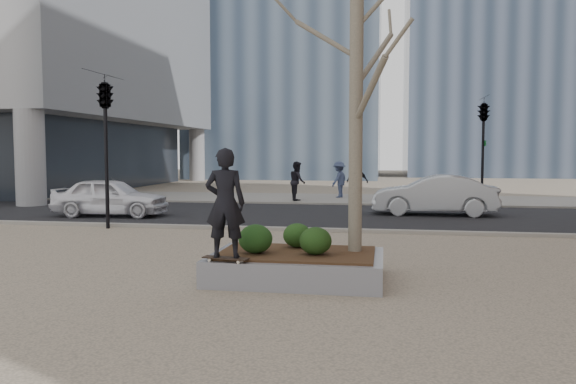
% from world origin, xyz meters
% --- Properties ---
extents(ground, '(120.00, 120.00, 0.00)m').
position_xyz_m(ground, '(0.00, 0.00, 0.00)').
color(ground, tan).
rests_on(ground, ground).
extents(street, '(60.00, 8.00, 0.02)m').
position_xyz_m(street, '(0.00, 10.00, 0.01)').
color(street, black).
rests_on(street, ground).
extents(far_sidewalk, '(60.00, 6.00, 0.02)m').
position_xyz_m(far_sidewalk, '(0.00, 17.00, 0.01)').
color(far_sidewalk, gray).
rests_on(far_sidewalk, ground).
extents(planter, '(3.00, 2.00, 0.45)m').
position_xyz_m(planter, '(1.00, 0.00, 0.23)').
color(planter, gray).
rests_on(planter, ground).
extents(planter_mulch, '(2.70, 1.70, 0.04)m').
position_xyz_m(planter_mulch, '(1.00, 0.00, 0.47)').
color(planter_mulch, '#382314').
rests_on(planter_mulch, planter).
extents(sycamore_tree, '(2.80, 2.80, 6.60)m').
position_xyz_m(sycamore_tree, '(2.00, 0.30, 3.79)').
color(sycamore_tree, gray).
rests_on(sycamore_tree, planter_mulch).
extents(shrub_left, '(0.59, 0.59, 0.50)m').
position_xyz_m(shrub_left, '(0.31, -0.24, 0.74)').
color(shrub_left, '#113612').
rests_on(shrub_left, planter_mulch).
extents(shrub_middle, '(0.52, 0.52, 0.44)m').
position_xyz_m(shrub_middle, '(0.93, 0.49, 0.71)').
color(shrub_middle, black).
rests_on(shrub_middle, planter_mulch).
extents(shrub_right, '(0.56, 0.56, 0.47)m').
position_xyz_m(shrub_right, '(1.36, -0.20, 0.73)').
color(shrub_right, black).
rests_on(shrub_right, planter_mulch).
extents(skateboard, '(0.80, 0.33, 0.08)m').
position_xyz_m(skateboard, '(-0.04, -0.88, 0.49)').
color(skateboard, black).
rests_on(skateboard, planter).
extents(skateboarder, '(0.70, 0.50, 1.79)m').
position_xyz_m(skateboarder, '(-0.04, -0.88, 1.42)').
color(skateboarder, black).
rests_on(skateboarder, skateboard).
extents(police_car, '(4.00, 1.79, 1.34)m').
position_xyz_m(police_car, '(-6.86, 8.42, 0.69)').
color(police_car, white).
rests_on(police_car, street).
extents(car_silver, '(4.34, 1.61, 1.42)m').
position_xyz_m(car_silver, '(4.24, 10.74, 0.73)').
color(car_silver, '#A7ABB0').
rests_on(car_silver, street).
extents(pedestrian_a, '(0.90, 1.03, 1.79)m').
position_xyz_m(pedestrian_a, '(-1.41, 15.61, 0.92)').
color(pedestrian_a, black).
rests_on(pedestrian_a, far_sidewalk).
extents(pedestrian_b, '(1.06, 1.31, 1.76)m').
position_xyz_m(pedestrian_b, '(0.33, 17.69, 0.90)').
color(pedestrian_b, '#374364').
rests_on(pedestrian_b, far_sidewalk).
extents(pedestrian_c, '(1.12, 0.78, 1.76)m').
position_xyz_m(pedestrian_c, '(1.30, 15.73, 0.91)').
color(pedestrian_c, black).
rests_on(pedestrian_c, far_sidewalk).
extents(traffic_light_near, '(0.60, 2.48, 4.50)m').
position_xyz_m(traffic_light_near, '(-5.50, 5.60, 2.25)').
color(traffic_light_near, black).
rests_on(traffic_light_near, ground).
extents(traffic_light_far, '(0.60, 2.48, 4.50)m').
position_xyz_m(traffic_light_far, '(6.50, 14.60, 2.25)').
color(traffic_light_far, black).
rests_on(traffic_light_far, ground).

